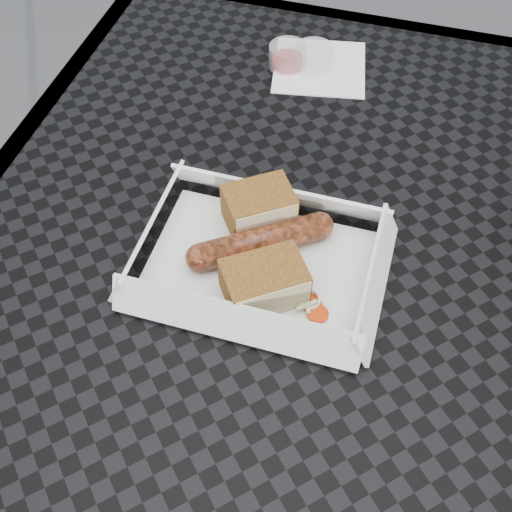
{
  "coord_description": "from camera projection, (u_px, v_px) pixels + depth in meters",
  "views": [
    {
      "loc": [
        0.05,
        -0.46,
        1.27
      ],
      "look_at": [
        -0.06,
        -0.09,
        0.78
      ],
      "focal_mm": 45.0,
      "sensor_mm": 36.0,
      "label": 1
    }
  ],
  "objects": [
    {
      "name": "condiment_cup_empty",
      "position": [
        314.0,
        57.0,
        0.84
      ],
      "size": [
        0.05,
        0.05,
        0.03
      ],
      "primitive_type": "cylinder",
      "color": "silver",
      "rests_on": "patio_table"
    },
    {
      "name": "bread_far",
      "position": [
        264.0,
        282.0,
        0.61
      ],
      "size": [
        0.09,
        0.09,
        0.04
      ],
      "primitive_type": "cube",
      "rotation": [
        0.0,
        0.0,
        0.62
      ],
      "color": "brown",
      "rests_on": "food_tray"
    },
    {
      "name": "patio_table",
      "position": [
        325.0,
        261.0,
        0.75
      ],
      "size": [
        0.8,
        0.8,
        0.74
      ],
      "color": "black",
      "rests_on": "ground"
    },
    {
      "name": "food_tray",
      "position": [
        259.0,
        265.0,
        0.65
      ],
      "size": [
        0.22,
        0.15,
        0.0
      ],
      "primitive_type": "cube",
      "color": "white",
      "rests_on": "patio_table"
    },
    {
      "name": "veg_garnish",
      "position": [
        305.0,
        302.0,
        0.62
      ],
      "size": [
        0.03,
        0.03,
        0.0
      ],
      "color": "red",
      "rests_on": "food_tray"
    },
    {
      "name": "napkin",
      "position": [
        320.0,
        67.0,
        0.85
      ],
      "size": [
        0.14,
        0.14,
        0.0
      ],
      "primitive_type": "cube",
      "rotation": [
        0.0,
        0.0,
        0.18
      ],
      "color": "white",
      "rests_on": "patio_table"
    },
    {
      "name": "ground",
      "position": [
        296.0,
        461.0,
        1.29
      ],
      "size": [
        60.0,
        60.0,
        0.0
      ],
      "primitive_type": "plane",
      "color": "#4E4E50",
      "rests_on": "ground"
    },
    {
      "name": "bratwurst",
      "position": [
        261.0,
        241.0,
        0.65
      ],
      "size": [
        0.13,
        0.1,
        0.03
      ],
      "rotation": [
        0.0,
        0.0,
        0.62
      ],
      "color": "brown",
      "rests_on": "food_tray"
    },
    {
      "name": "condiment_cup_sauce",
      "position": [
        288.0,
        56.0,
        0.84
      ],
      "size": [
        0.05,
        0.05,
        0.03
      ],
      "primitive_type": "cylinder",
      "color": "#96100A",
      "rests_on": "patio_table"
    },
    {
      "name": "bread_near",
      "position": [
        259.0,
        208.0,
        0.67
      ],
      "size": [
        0.09,
        0.08,
        0.04
      ],
      "primitive_type": "cube",
      "rotation": [
        0.0,
        0.0,
        0.62
      ],
      "color": "brown",
      "rests_on": "food_tray"
    }
  ]
}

